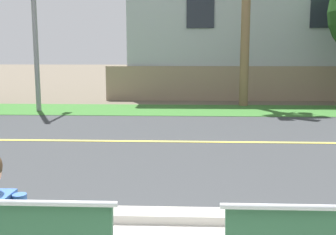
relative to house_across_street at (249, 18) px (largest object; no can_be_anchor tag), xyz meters
The scene contains 7 objects.
ground_plane 10.85m from the house_across_street, 107.60° to the right, with size 140.00×140.00×0.00m, color #665B4C.
curb_edge 16.11m from the house_across_street, 101.36° to the right, with size 44.00×0.30×0.11m, color #ADA89E.
street_asphalt 12.21m from the house_across_street, 105.37° to the right, with size 52.00×8.00×0.01m, color #383A3D.
road_centre_line 12.21m from the house_across_street, 105.37° to the right, with size 48.00×0.14×0.01m, color #E0CC4C.
far_verge_grass 7.81m from the house_across_street, 116.49° to the right, with size 48.00×2.80×0.02m, color #38702D.
garden_wall 4.31m from the house_across_street, 85.62° to the right, with size 13.00×0.36×1.40m, color gray.
house_across_street is the anchor object (origin of this frame).
Camera 1 is at (0.09, -1.93, 1.84)m, focal length 43.03 mm.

